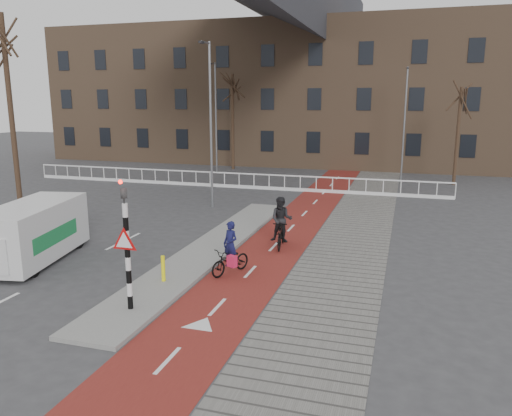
# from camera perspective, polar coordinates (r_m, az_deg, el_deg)

# --- Properties ---
(ground) EXTENTS (120.00, 120.00, 0.00)m
(ground) POSITION_cam_1_polar(r_m,az_deg,el_deg) (15.45, -8.33, -9.09)
(ground) COLOR #38383A
(ground) RESTS_ON ground
(bike_lane) EXTENTS (2.50, 60.00, 0.01)m
(bike_lane) POSITION_cam_1_polar(r_m,az_deg,el_deg) (24.11, 5.09, -1.14)
(bike_lane) COLOR maroon
(bike_lane) RESTS_ON ground
(sidewalk) EXTENTS (3.00, 60.00, 0.01)m
(sidewalk) POSITION_cam_1_polar(r_m,az_deg,el_deg) (23.72, 11.72, -1.58)
(sidewalk) COLOR slate
(sidewalk) RESTS_ON ground
(curb_island) EXTENTS (1.80, 16.00, 0.12)m
(curb_island) POSITION_cam_1_polar(r_m,az_deg,el_deg) (19.15, -5.15, -4.55)
(curb_island) COLOR gray
(curb_island) RESTS_ON ground
(traffic_signal) EXTENTS (0.80, 0.80, 3.68)m
(traffic_signal) POSITION_cam_1_polar(r_m,az_deg,el_deg) (13.41, -14.59, -3.73)
(traffic_signal) COLOR black
(traffic_signal) RESTS_ON curb_island
(bollard) EXTENTS (0.12, 0.12, 0.81)m
(bollard) POSITION_cam_1_polar(r_m,az_deg,el_deg) (15.67, -10.57, -6.81)
(bollard) COLOR #FCF20E
(bollard) RESTS_ON curb_island
(cyclist_near) EXTENTS (1.22, 1.75, 1.76)m
(cyclist_near) POSITION_cam_1_polar(r_m,az_deg,el_deg) (16.32, -2.93, -5.56)
(cyclist_near) COLOR black
(cyclist_near) RESTS_ON bike_lane
(cyclist_far) EXTENTS (0.92, 1.90, 1.98)m
(cyclist_far) POSITION_cam_1_polar(r_m,az_deg,el_deg) (19.09, 2.92, -2.17)
(cyclist_far) COLOR black
(cyclist_far) RESTS_ON bike_lane
(van) EXTENTS (2.77, 5.02, 2.04)m
(van) POSITION_cam_1_polar(r_m,az_deg,el_deg) (19.17, -24.15, -2.44)
(van) COLOR silver
(van) RESTS_ON ground
(railing) EXTENTS (28.00, 0.10, 0.99)m
(railing) POSITION_cam_1_polar(r_m,az_deg,el_deg) (32.44, -3.62, 2.92)
(railing) COLOR silver
(railing) RESTS_ON ground
(townhouse_row) EXTENTS (46.00, 10.00, 15.90)m
(townhouse_row) POSITION_cam_1_polar(r_m,az_deg,el_deg) (45.96, 5.48, 15.04)
(townhouse_row) COLOR #7F6047
(townhouse_row) RESTS_ON ground
(tree_left) EXTENTS (0.24, 0.24, 9.37)m
(tree_left) POSITION_cam_1_polar(r_m,az_deg,el_deg) (25.98, -26.14, 9.07)
(tree_left) COLOR #322216
(tree_left) RESTS_ON ground
(tree_mid) EXTENTS (0.24, 0.24, 7.54)m
(tree_mid) POSITION_cam_1_polar(r_m,az_deg,el_deg) (40.65, -2.68, 9.74)
(tree_mid) COLOR #322216
(tree_mid) RESTS_ON ground
(tree_right) EXTENTS (0.21, 0.21, 6.38)m
(tree_right) POSITION_cam_1_polar(r_m,az_deg,el_deg) (35.48, 22.04, 7.55)
(tree_right) COLOR #322216
(tree_right) RESTS_ON ground
(streetlight_near) EXTENTS (0.12, 0.12, 8.41)m
(streetlight_near) POSITION_cam_1_polar(r_m,az_deg,el_deg) (26.01, -5.17, 9.20)
(streetlight_near) COLOR slate
(streetlight_near) RESTS_ON ground
(streetlight_left) EXTENTS (0.12, 0.12, 8.27)m
(streetlight_left) POSITION_cam_1_polar(r_m,az_deg,el_deg) (38.81, -4.59, 10.13)
(streetlight_left) COLOR slate
(streetlight_left) RESTS_ON ground
(streetlight_right) EXTENTS (0.12, 0.12, 7.75)m
(streetlight_right) POSITION_cam_1_polar(r_m,az_deg,el_deg) (36.49, 16.59, 9.12)
(streetlight_right) COLOR slate
(streetlight_right) RESTS_ON ground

